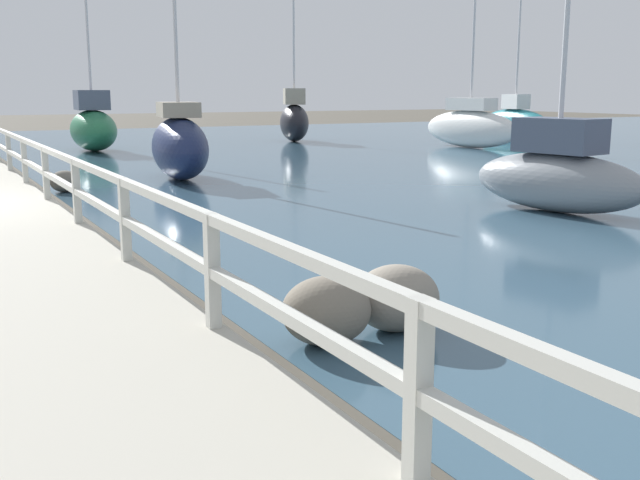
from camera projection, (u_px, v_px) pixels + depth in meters
railing at (45, 163)px, 12.73m from camera, size 0.10×32.50×0.91m
boulder_upstream at (65, 181)px, 15.76m from camera, size 0.61×0.55×0.46m
boulder_mid_strip at (396, 298)px, 6.61m from camera, size 0.79×0.71×0.59m
boulder_downstream at (326, 311)px, 6.24m from camera, size 0.77×0.69×0.58m
sailboat_teal at (515, 122)px, 33.49m from camera, size 1.81×5.10×7.27m
sailboat_green at (93, 126)px, 26.61m from camera, size 1.78×4.07×7.62m
sailboat_white at (470, 126)px, 28.17m from camera, size 1.04×5.04×7.89m
sailboat_black at (294, 119)px, 31.69m from camera, size 2.27×3.36×8.46m
sailboat_navy at (179, 146)px, 17.98m from camera, size 1.90×3.95×5.00m
sailboat_gray at (557, 174)px, 13.09m from camera, size 1.66×3.53×4.76m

